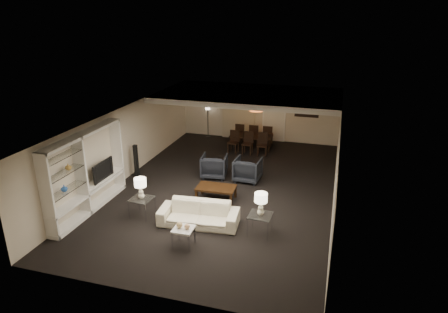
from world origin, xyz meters
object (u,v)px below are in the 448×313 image
object	(u,v)px
chair_fm	(254,134)
vase_blue	(64,188)
television	(100,170)
side_table_left	(142,207)
side_table_right	(260,224)
vase_amber	(68,167)
floor_speaker	(136,161)
floor_lamp	(208,121)
sofa	(199,214)
coffee_table	(216,193)
table_lamp_left	(141,188)
chair_nm	(247,143)
chair_fl	(241,133)
dining_table	(251,142)
chair_fr	(268,136)
armchair_right	(248,170)
chair_nl	(233,142)
table_lamp_right	(261,204)
chair_nr	(262,145)
marble_table	(184,237)
pendant_light	(256,108)
armchair_left	(214,166)

from	to	relation	value
chair_fm	vase_blue	bearing A→B (deg)	66.89
television	side_table_left	bearing A→B (deg)	-107.85
side_table_right	vase_amber	world-z (taller)	vase_amber
floor_speaker	floor_lamp	distance (m)	5.25
sofa	vase_blue	bearing A→B (deg)	-166.69
coffee_table	table_lamp_left	distance (m)	2.42
chair_nm	floor_lamp	size ratio (longest dim) A/B	0.61
vase_blue	chair_fl	world-z (taller)	vase_blue
floor_speaker	dining_table	world-z (taller)	floor_speaker
sofa	chair_fr	xyz separation A→B (m)	(0.58, 7.20, 0.14)
table_lamp_left	floor_speaker	bearing A→B (deg)	120.82
dining_table	chair_nm	world-z (taller)	chair_nm
side_table_right	table_lamp_left	xyz separation A→B (m)	(-3.40, 0.00, 0.58)
floor_speaker	armchair_right	bearing A→B (deg)	6.27
dining_table	chair_fl	size ratio (longest dim) A/B	1.92
table_lamp_left	chair_nl	distance (m)	6.01
sofa	vase_blue	size ratio (longest dim) A/B	11.88
table_lamp_left	chair_fl	world-z (taller)	table_lamp_left
side_table_right	table_lamp_right	bearing A→B (deg)	0.00
sofa	side_table_right	size ratio (longest dim) A/B	3.64
table_lamp_right	chair_nr	world-z (taller)	table_lamp_right
marble_table	side_table_left	bearing A→B (deg)	147.09
table_lamp_left	table_lamp_right	xyz separation A→B (m)	(3.40, 0.00, 0.00)
dining_table	chair_nr	xyz separation A→B (m)	(0.60, -0.65, 0.15)
dining_table	pendant_light	bearing A→B (deg)	-66.07
side_table_left	sofa	bearing A→B (deg)	0.00
armchair_right	chair_nm	bearing A→B (deg)	-73.78
sofa	dining_table	size ratio (longest dim) A/B	1.24
pendant_light	armchair_left	world-z (taller)	pendant_light
coffee_table	chair_fl	distance (m)	5.64
armchair_right	armchair_left	bearing A→B (deg)	2.91
armchair_right	television	bearing A→B (deg)	38.53
chair_nr	pendant_light	bearing A→B (deg)	155.74
coffee_table	side_table_left	size ratio (longest dim) A/B	2.00
vase_amber	chair_fm	world-z (taller)	vase_amber
pendant_light	chair_nm	bearing A→B (deg)	-162.01
vase_blue	chair_fm	xyz separation A→B (m)	(3.31, 8.31, -0.69)
armchair_left	chair_fr	distance (m)	4.08
coffee_table	table_lamp_left	xyz separation A→B (m)	(-1.70, -1.60, 0.65)
table_lamp_left	chair_nr	bearing A→B (deg)	68.83
coffee_table	armchair_left	size ratio (longest dim) A/B	1.34
sofa	floor_lamp	distance (m)	8.05
chair_fr	sofa	bearing A→B (deg)	83.51
floor_speaker	chair_fl	world-z (taller)	floor_speaker
marble_table	vase_blue	world-z (taller)	vase_blue
pendant_light	floor_lamp	bearing A→B (deg)	146.68
floor_speaker	chair_nl	bearing A→B (deg)	47.25
side_table_left	chair_nr	distance (m)	6.33
vase_blue	floor_lamp	size ratio (longest dim) A/B	0.12
armchair_right	chair_nr	xyz separation A→B (m)	(-0.02, 2.60, 0.05)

